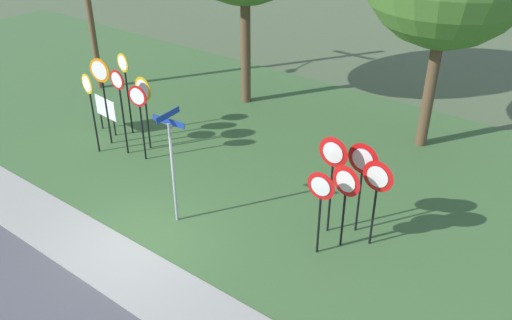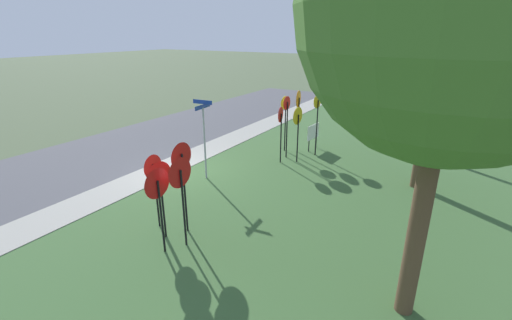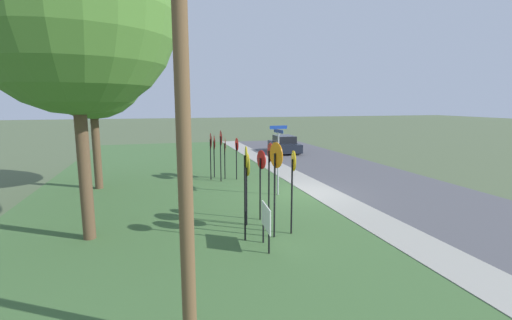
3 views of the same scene
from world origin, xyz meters
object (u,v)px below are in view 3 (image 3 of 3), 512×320
object	(u,v)px
notice_board	(266,220)
street_name_post	(278,154)
oak_tree_right	(90,64)
yield_sign_near_left	(211,145)
yield_sign_near_right	(215,146)
parked_sedan_distant	(284,145)
stop_sign_far_left	(276,168)
yield_sign_far_left	(221,143)
stop_sign_near_left	(261,170)
yield_sign_far_right	(225,148)
stop_sign_far_center	(270,168)
yield_sign_center	(237,149)
stop_sign_near_right	(293,175)
stop_sign_center_tall	(246,174)
oak_tree_left	(72,12)
stop_sign_far_right	(247,173)
utility_pole	(190,50)

from	to	relation	value
notice_board	street_name_post	bearing A→B (deg)	-17.22
oak_tree_right	yield_sign_near_left	bearing A→B (deg)	-84.70
yield_sign_near_right	parked_sedan_distant	size ratio (longest dim) A/B	0.56
stop_sign_far_left	yield_sign_far_left	bearing A→B (deg)	-8.07
stop_sign_near_left	yield_sign_far_right	xyz separation A→B (m)	(6.97, -0.05, -0.10)
stop_sign_far_center	parked_sedan_distant	size ratio (longest dim) A/B	0.67
stop_sign_near_left	stop_sign_far_left	world-z (taller)	stop_sign_far_left
yield_sign_far_left	yield_sign_center	distance (m)	0.98
stop_sign_far_center	yield_sign_far_left	bearing A→B (deg)	4.32
yield_sign_far_right	parked_sedan_distant	world-z (taller)	yield_sign_far_right
yield_sign_center	street_name_post	world-z (taller)	street_name_post
yield_sign_far_left	stop_sign_far_center	bearing A→B (deg)	-176.43
parked_sedan_distant	stop_sign_far_center	bearing A→B (deg)	159.99
yield_sign_near_left	notice_board	bearing A→B (deg)	-177.52
stop_sign_far_center	stop_sign_far_left	bearing A→B (deg)	174.56
stop_sign_near_left	stop_sign_far_center	world-z (taller)	stop_sign_far_center
notice_board	oak_tree_right	bearing A→B (deg)	37.43
notice_board	parked_sedan_distant	size ratio (longest dim) A/B	0.30
stop_sign_near_right	yield_sign_far_left	size ratio (longest dim) A/B	0.99
stop_sign_near_right	notice_board	xyz separation A→B (m)	(-0.86, 1.12, -1.04)
stop_sign_near_right	yield_sign_far_left	bearing A→B (deg)	15.83
stop_sign_center_tall	yield_sign_center	size ratio (longest dim) A/B	1.27
stop_sign_near_left	yield_sign_near_left	distance (m)	7.01
oak_tree_left	stop_sign_far_right	bearing A→B (deg)	-91.49
yield_sign_near_left	yield_sign_center	size ratio (longest dim) A/B	1.12
yield_sign_near_left	oak_tree_right	xyz separation A→B (m)	(-0.51, 5.49, 3.92)
stop_sign_center_tall	utility_pole	world-z (taller)	utility_pole
yield_sign_center	oak_tree_left	xyz separation A→B (m)	(-6.95, 6.12, 4.88)
yield_sign_near_left	street_name_post	world-z (taller)	street_name_post
parked_sedan_distant	stop_sign_far_right	bearing A→B (deg)	157.64
stop_sign_near_left	stop_sign_far_center	size ratio (longest dim) A/B	0.88
stop_sign_far_right	yield_sign_near_left	bearing A→B (deg)	5.89
yield_sign_far_left	utility_pole	bearing A→B (deg)	168.92
stop_sign_far_right	yield_sign_near_left	world-z (taller)	yield_sign_near_left
yield_sign_near_left	parked_sedan_distant	world-z (taller)	yield_sign_near_left
stop_sign_center_tall	street_name_post	xyz separation A→B (m)	(4.75, -2.64, -0.18)
street_name_post	parked_sedan_distant	xyz separation A→B (m)	(12.93, -5.00, -1.22)
stop_sign_near_right	parked_sedan_distant	bearing A→B (deg)	-9.35
yield_sign_center	parked_sedan_distant	bearing A→B (deg)	-36.11
yield_sign_near_right	notice_board	size ratio (longest dim) A/B	1.86
utility_pole	street_name_post	bearing A→B (deg)	-26.86
yield_sign_center	stop_sign_near_left	bearing A→B (deg)	171.57
stop_sign_far_center	oak_tree_right	world-z (taller)	oak_tree_right
yield_sign_far_right	stop_sign_near_left	bearing A→B (deg)	-172.28
yield_sign_far_left	parked_sedan_distant	world-z (taller)	yield_sign_far_left
stop_sign_far_right	yield_sign_center	xyz separation A→B (m)	(7.08, -1.21, -0.13)
street_name_post	stop_sign_far_right	bearing A→B (deg)	141.89
oak_tree_right	yield_sign_far_right	bearing A→B (deg)	-85.40
stop_sign_far_center	utility_pole	xyz separation A→B (m)	(-5.17, 2.94, 2.90)
stop_sign_near_right	utility_pole	size ratio (longest dim) A/B	0.29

